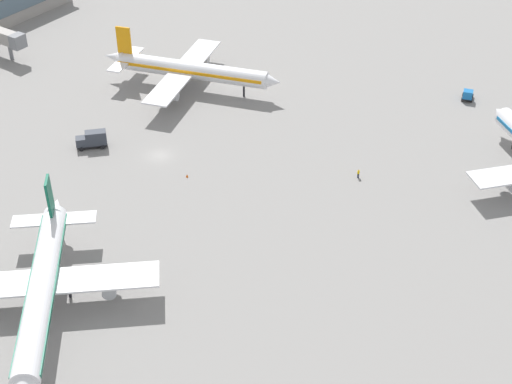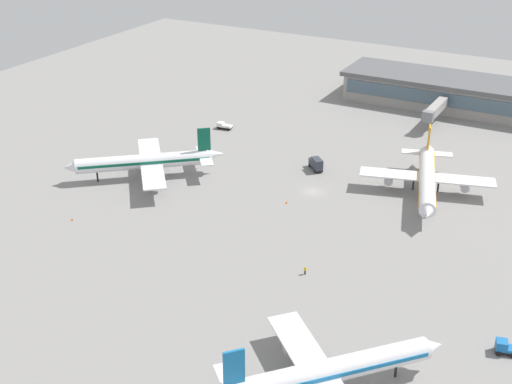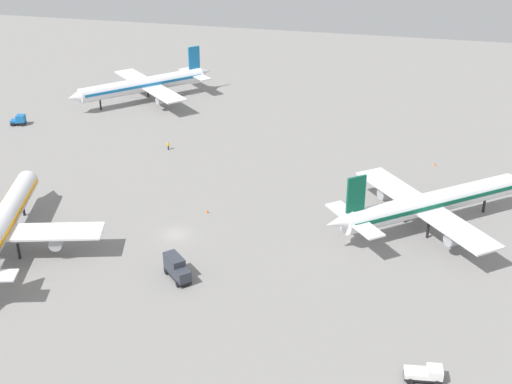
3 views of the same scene
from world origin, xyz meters
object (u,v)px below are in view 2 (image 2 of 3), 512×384
airplane_taxiing (326,371)px  baggage_tug (504,347)px  pushback_tractor (224,126)px  safety_cone_near_gate (286,202)px  ground_crew_worker (305,270)px  airplane_distant (146,161)px  safety_cone_mid_apron (72,219)px  catering_truck (316,164)px  airplane_at_gate (427,178)px

airplane_taxiing → baggage_tug: (-21.56, -22.27, -3.10)m
pushback_tractor → safety_cone_near_gate: size_ratio=7.66×
ground_crew_worker → safety_cone_near_gate: (16.21, -25.18, -0.55)m
safety_cone_near_gate → ground_crew_worker: bearing=122.8°
airplane_taxiing → airplane_distant: airplane_distant is taller
baggage_tug → safety_cone_mid_apron: 91.85m
catering_truck → pushback_tractor: 38.32m
airplane_distant → safety_cone_near_gate: airplane_distant is taller
airplane_taxiing → pushback_tractor: bearing=81.5°
airplane_distant → safety_cone_mid_apron: airplane_distant is taller
airplane_distant → airplane_taxiing: bearing=105.1°
airplane_taxiing → catering_truck: bearing=67.8°
airplane_at_gate → safety_cone_mid_apron: (64.73, 49.49, -4.05)m
airplane_at_gate → pushback_tractor: size_ratio=8.39×
pushback_tractor → baggage_tug: bearing=137.3°
baggage_tug → ground_crew_worker: 38.25m
safety_cone_mid_apron → ground_crew_worker: bearing=-175.2°
pushback_tractor → ground_crew_worker: (-53.54, 59.78, -0.12)m
airplane_taxiing → catering_truck: (34.10, -73.97, -2.56)m
airplane_distant → catering_truck: 42.74m
airplane_distant → pushback_tractor: size_ratio=7.17×
airplane_taxiing → airplane_distant: (69.19, -49.72, 0.12)m
baggage_tug → pushback_tractor: bearing=-50.4°
airplane_at_gate → safety_cone_near_gate: size_ratio=64.28×
airplane_at_gate → pushback_tractor: 66.00m
airplane_taxiing → airplane_distant: size_ratio=0.94×
airplane_at_gate → safety_cone_mid_apron: airplane_at_gate is taller
pushback_tractor → safety_cone_mid_apron: pushback_tractor is taller
airplane_taxiing → ground_crew_worker: 32.72m
pushback_tractor → airplane_distant: bearing=83.9°
catering_truck → airplane_distant: bearing=80.1°
ground_crew_worker → safety_cone_mid_apron: (54.05, 4.57, -0.55)m
pushback_tractor → safety_cone_near_gate: 50.90m
pushback_tractor → airplane_at_gate: bearing=160.0°
airplane_at_gate → airplane_distant: bearing=-85.6°
airplane_at_gate → ground_crew_worker: size_ratio=23.10×
safety_cone_near_gate → pushback_tractor: bearing=-42.8°
airplane_taxiing → safety_cone_mid_apron: airplane_taxiing is taller
baggage_tug → safety_cone_near_gate: 62.33m
safety_cone_mid_apron → catering_truck: bearing=-125.7°
airplane_at_gate → baggage_tug: size_ratio=10.78×
airplane_taxiing → baggage_tug: 31.15m
airplane_at_gate → safety_cone_mid_apron: 81.58m
catering_truck → pushback_tractor: bearing=24.0°
airplane_taxiing → safety_cone_mid_apron: 74.25m
airplane_distant → safety_cone_near_gate: size_ratio=54.90×
airplane_at_gate → airplane_distant: (63.64, 23.41, 0.04)m
airplane_taxiing → safety_cone_mid_apron: bearing=114.5°
safety_cone_near_gate → safety_cone_mid_apron: (37.84, 29.75, 0.00)m
airplane_taxiing → ground_crew_worker: (16.22, -28.22, -3.41)m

